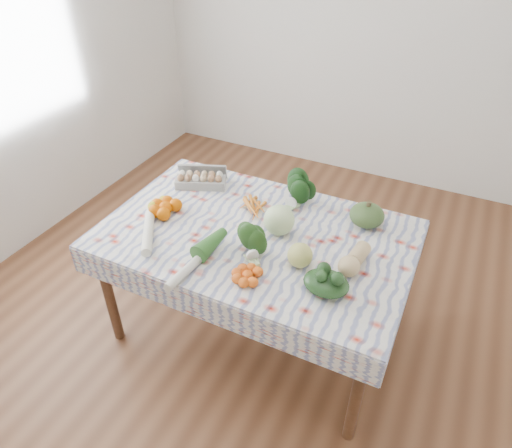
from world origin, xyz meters
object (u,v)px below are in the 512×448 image
egg_carton (200,181)px  kabocha_squash (367,215)px  dining_table (256,245)px  cabbage (279,220)px  butternut_squash (354,258)px  grapefruit (300,255)px

egg_carton → kabocha_squash: kabocha_squash is taller
dining_table → kabocha_squash: kabocha_squash is taller
egg_carton → cabbage: (0.63, -0.22, 0.04)m
cabbage → butternut_squash: cabbage is taller
kabocha_squash → grapefruit: bearing=-113.2°
butternut_squash → kabocha_squash: bearing=103.4°
dining_table → grapefruit: grapefruit is taller
egg_carton → kabocha_squash: bearing=-19.5°
dining_table → cabbage: cabbage is taller
egg_carton → kabocha_squash: (1.03, 0.06, 0.02)m
dining_table → kabocha_squash: bearing=33.2°
butternut_squash → egg_carton: bearing=171.1°
dining_table → grapefruit: (0.31, -0.14, 0.15)m
egg_carton → butternut_squash: 1.12m
dining_table → butternut_squash: 0.57m
egg_carton → cabbage: size_ratio=1.84×
dining_table → butternut_squash: size_ratio=6.88×
dining_table → butternut_squash: bearing=-3.9°
grapefruit → butternut_squash: bearing=23.4°
egg_carton → butternut_squash: bearing=-39.1°
cabbage → grapefruit: (0.20, -0.20, -0.02)m
dining_table → egg_carton: 0.60m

